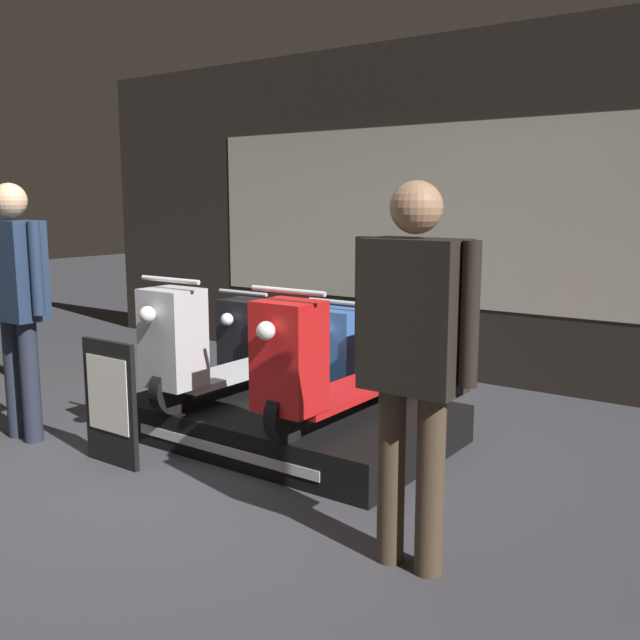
% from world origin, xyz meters
% --- Properties ---
extents(ground_plane, '(30.00, 30.00, 0.00)m').
position_xyz_m(ground_plane, '(0.00, 0.00, 0.00)').
color(ground_plane, '#38383D').
extents(shop_wall_back, '(8.41, 0.09, 3.20)m').
position_xyz_m(shop_wall_back, '(0.00, 3.41, 1.60)').
color(shop_wall_back, '#28231E').
rests_on(shop_wall_back, ground_plane).
extents(display_platform, '(2.20, 1.42, 0.27)m').
position_xyz_m(display_platform, '(0.35, 1.08, 0.13)').
color(display_platform, black).
rests_on(display_platform, ground_plane).
extents(scooter_display_left, '(0.53, 1.74, 0.93)m').
position_xyz_m(scooter_display_left, '(-0.15, 1.05, 0.63)').
color(scooter_display_left, black).
rests_on(scooter_display_left, display_platform).
extents(scooter_display_right, '(0.53, 1.74, 0.93)m').
position_xyz_m(scooter_display_right, '(0.84, 1.05, 0.63)').
color(scooter_display_right, black).
rests_on(scooter_display_right, display_platform).
extents(scooter_backrow_0, '(0.53, 1.74, 0.93)m').
position_xyz_m(scooter_backrow_0, '(-0.69, 2.37, 0.37)').
color(scooter_backrow_0, black).
rests_on(scooter_backrow_0, ground_plane).
extents(scooter_backrow_1, '(0.53, 1.74, 0.93)m').
position_xyz_m(scooter_backrow_1, '(0.29, 2.37, 0.37)').
color(scooter_backrow_1, black).
rests_on(scooter_backrow_1, ground_plane).
extents(person_left_browsing, '(0.61, 0.25, 1.82)m').
position_xyz_m(person_left_browsing, '(-1.21, -0.03, 1.09)').
color(person_left_browsing, '#232838').
rests_on(person_left_browsing, ground_plane).
extents(person_right_browsing, '(0.61, 0.25, 1.78)m').
position_xyz_m(person_right_browsing, '(1.92, -0.03, 1.07)').
color(person_right_browsing, '#473828').
rests_on(person_right_browsing, ground_plane).
extents(price_sign_board, '(0.47, 0.04, 0.82)m').
position_xyz_m(price_sign_board, '(-0.28, 0.01, 0.41)').
color(price_sign_board, black).
rests_on(price_sign_board, ground_plane).
extents(street_bollard, '(0.12, 0.12, 1.09)m').
position_xyz_m(street_bollard, '(-3.04, 0.98, 0.54)').
color(street_bollard, gold).
rests_on(street_bollard, ground_plane).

